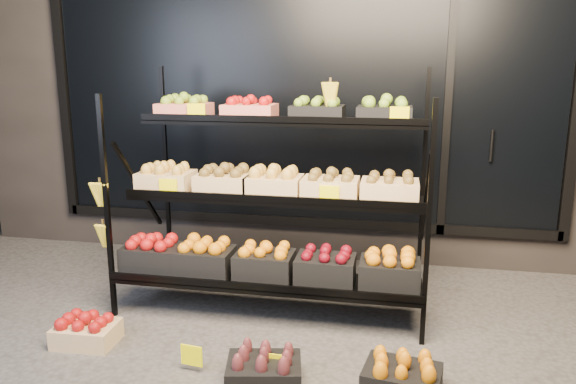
# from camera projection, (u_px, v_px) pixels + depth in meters

# --- Properties ---
(ground) EXTENTS (24.00, 24.00, 0.00)m
(ground) POSITION_uv_depth(u_px,v_px,m) (253.00, 342.00, 3.48)
(ground) COLOR #514F4C
(ground) RESTS_ON ground
(building) EXTENTS (6.00, 2.08, 3.50)m
(building) POSITION_uv_depth(u_px,v_px,m) (317.00, 56.00, 5.55)
(building) COLOR #2D2826
(building) RESTS_ON ground
(display_rack) EXTENTS (2.18, 1.02, 1.67)m
(display_rack) POSITION_uv_depth(u_px,v_px,m) (271.00, 196.00, 3.87)
(display_rack) COLOR black
(display_rack) RESTS_ON ground
(tag_floor_a) EXTENTS (0.13, 0.01, 0.12)m
(tag_floor_a) POSITION_uv_depth(u_px,v_px,m) (192.00, 362.00, 3.13)
(tag_floor_a) COLOR #FBF100
(tag_floor_a) RESTS_ON ground
(tag_floor_b) EXTENTS (0.13, 0.01, 0.12)m
(tag_floor_b) POSITION_uv_depth(u_px,v_px,m) (275.00, 371.00, 3.04)
(tag_floor_b) COLOR #FBF100
(tag_floor_b) RESTS_ON ground
(floor_crate_left) EXTENTS (0.37, 0.28, 0.19)m
(floor_crate_left) POSITION_uv_depth(u_px,v_px,m) (86.00, 330.00, 3.44)
(floor_crate_left) COLOR #DDBB7F
(floor_crate_left) RESTS_ON ground
(floor_crate_midleft) EXTENTS (0.44, 0.36, 0.20)m
(floor_crate_midleft) POSITION_uv_depth(u_px,v_px,m) (264.00, 369.00, 3.00)
(floor_crate_midleft) COLOR black
(floor_crate_midleft) RESTS_ON ground
(floor_crate_right) EXTENTS (0.43, 0.35, 0.20)m
(floor_crate_right) POSITION_uv_depth(u_px,v_px,m) (402.00, 376.00, 2.93)
(floor_crate_right) COLOR black
(floor_crate_right) RESTS_ON ground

